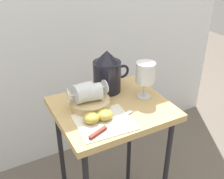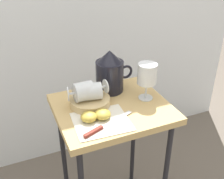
% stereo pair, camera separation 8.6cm
% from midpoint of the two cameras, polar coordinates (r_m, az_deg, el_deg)
% --- Properties ---
extents(curtain_drape, '(2.40, 0.03, 2.10)m').
position_cam_midpoint_polar(curtain_drape, '(1.62, -12.82, 17.55)').
color(curtain_drape, white).
rests_on(curtain_drape, ground_plane).
extents(table, '(0.48, 0.41, 0.73)m').
position_cam_midpoint_polar(table, '(1.23, -2.02, -7.05)').
color(table, tan).
rests_on(table, ground_plane).
extents(linen_napkin, '(0.23, 0.21, 0.00)m').
position_cam_midpoint_polar(linen_napkin, '(1.08, -3.98, -6.83)').
color(linen_napkin, silver).
rests_on(linen_napkin, table).
extents(basket_tray, '(0.17, 0.17, 0.03)m').
position_cam_midpoint_polar(basket_tray, '(1.17, -6.71, -2.78)').
color(basket_tray, tan).
rests_on(basket_tray, table).
extents(pitcher, '(0.18, 0.13, 0.20)m').
position_cam_midpoint_polar(pitcher, '(1.26, -2.96, 3.01)').
color(pitcher, black).
rests_on(pitcher, table).
extents(wine_glass_upright, '(0.08, 0.08, 0.17)m').
position_cam_midpoint_polar(wine_glass_upright, '(1.19, 4.94, 3.09)').
color(wine_glass_upright, silver).
rests_on(wine_glass_upright, table).
extents(wine_glass_tipped_near, '(0.15, 0.08, 0.08)m').
position_cam_midpoint_polar(wine_glass_tipped_near, '(1.14, -7.91, -0.62)').
color(wine_glass_tipped_near, silver).
rests_on(wine_glass_tipped_near, basket_tray).
extents(wine_glass_tipped_far, '(0.15, 0.09, 0.07)m').
position_cam_midpoint_polar(wine_glass_tipped_far, '(1.14, -6.54, -0.64)').
color(wine_glass_tipped_far, silver).
rests_on(wine_glass_tipped_far, basket_tray).
extents(apple_half_left, '(0.07, 0.07, 0.04)m').
position_cam_midpoint_polar(apple_half_left, '(1.07, -6.63, -5.92)').
color(apple_half_left, '#B29938').
rests_on(apple_half_left, linen_napkin).
extents(apple_half_right, '(0.07, 0.07, 0.04)m').
position_cam_midpoint_polar(apple_half_right, '(1.08, -3.81, -5.31)').
color(apple_half_right, '#B29938').
rests_on(apple_half_right, linen_napkin).
extents(knife, '(0.23, 0.10, 0.01)m').
position_cam_midpoint_polar(knife, '(1.04, -3.74, -7.97)').
color(knife, silver).
rests_on(knife, linen_napkin).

